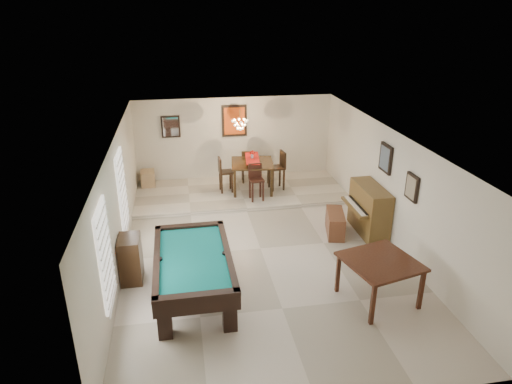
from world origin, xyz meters
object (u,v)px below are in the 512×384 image
object	(u,v)px
pool_table	(194,277)
dining_chair_south	(256,183)
dining_chair_east	(277,171)
flower_vase	(252,154)
dining_chair_north	(248,166)
dining_chair_west	(226,175)
square_table	(378,280)
piano_bench	(335,223)
dining_table	(252,174)
apothecary_chest	(131,259)
chandelier	(240,121)
corner_bench	(148,178)
upright_piano	(364,210)

from	to	relation	value
pool_table	dining_chair_south	distance (m)	4.54
pool_table	dining_chair_east	world-z (taller)	dining_chair_east
flower_vase	dining_chair_north	xyz separation A→B (m)	(-0.02, 0.72, -0.58)
dining_chair_west	dining_chair_east	bearing A→B (deg)	-96.59
pool_table	square_table	bearing A→B (deg)	-11.77
piano_bench	dining_chair_west	bearing A→B (deg)	129.33
dining_chair_west	pool_table	bearing A→B (deg)	162.86
square_table	dining_table	distance (m)	5.70
apothecary_chest	dining_chair_south	xyz separation A→B (m)	(3.11, 3.31, 0.15)
apothecary_chest	flower_vase	size ratio (longest dim) A/B	4.11
dining_chair_east	chandelier	distance (m)	1.84
flower_vase	corner_bench	bearing A→B (deg)	163.41
apothecary_chest	corner_bench	size ratio (longest dim) A/B	1.88
dining_chair_south	square_table	bearing A→B (deg)	-77.57
dining_chair_east	apothecary_chest	bearing A→B (deg)	-51.57
dining_chair_east	upright_piano	bearing A→B (deg)	20.42
dining_chair_south	dining_chair_west	world-z (taller)	dining_chair_west
dining_chair_north	chandelier	distance (m)	1.77
dining_chair_north	square_table	bearing A→B (deg)	108.02
piano_bench	apothecary_chest	distance (m)	4.84
pool_table	piano_bench	distance (m)	4.03
dining_table	flower_vase	world-z (taller)	flower_vase
pool_table	square_table	size ratio (longest dim) A/B	2.12
dining_chair_west	apothecary_chest	bearing A→B (deg)	146.01
piano_bench	flower_vase	world-z (taller)	flower_vase
square_table	apothecary_chest	size ratio (longest dim) A/B	1.30
apothecary_chest	dining_chair_north	size ratio (longest dim) A/B	0.93
dining_chair_west	dining_chair_east	xyz separation A→B (m)	(1.47, -0.07, 0.06)
apothecary_chest	dining_chair_east	bearing A→B (deg)	46.32
dining_chair_south	dining_chair_north	world-z (taller)	dining_chair_north
chandelier	upright_piano	bearing A→B (deg)	-47.67
upright_piano	flower_vase	distance (m)	3.68
piano_bench	dining_chair_north	bearing A→B (deg)	114.37
dining_chair_south	dining_chair_east	xyz separation A→B (m)	(0.71, 0.69, 0.06)
piano_bench	dining_table	world-z (taller)	dining_table
dining_chair_east	corner_bench	world-z (taller)	dining_chair_east
apothecary_chest	flower_vase	world-z (taller)	flower_vase
square_table	flower_vase	xyz separation A→B (m)	(-1.47, 5.50, 0.79)
square_table	pool_table	bearing A→B (deg)	168.73
flower_vase	chandelier	size ratio (longest dim) A/B	0.38
square_table	dining_table	xyz separation A→B (m)	(-1.47, 5.50, 0.18)
piano_bench	dining_chair_north	size ratio (longest dim) A/B	0.97
flower_vase	chandelier	distance (m)	1.05
dining_chair_north	dining_chair_east	bearing A→B (deg)	139.26
square_table	piano_bench	bearing A→B (deg)	87.93
dining_chair_east	chandelier	xyz separation A→B (m)	(-1.05, -0.00, 1.51)
flower_vase	dining_table	bearing A→B (deg)	0.00
square_table	corner_bench	size ratio (longest dim) A/B	2.45
pool_table	dining_chair_west	xyz separation A→B (m)	(1.14, 4.88, 0.20)
chandelier	dining_table	bearing A→B (deg)	4.06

